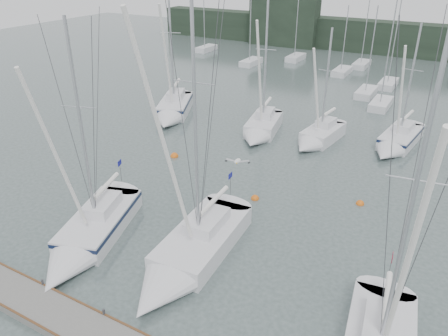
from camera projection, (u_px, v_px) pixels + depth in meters
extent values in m
plane|color=#414F4D|center=(191.00, 283.00, 22.12)|extent=(160.00, 160.00, 0.00)
cube|color=black|center=(405.00, 39.00, 69.33)|extent=(90.00, 4.00, 5.00)
cube|color=black|center=(284.00, 22.00, 75.90)|extent=(12.00, 3.00, 8.00)
cube|color=silver|center=(342.00, 72.00, 59.38)|extent=(1.80, 4.50, 0.90)
cylinder|color=#ABAEB4|center=(345.00, 38.00, 56.98)|extent=(0.12, 0.12, 8.14)
cube|color=silver|center=(206.00, 49.00, 73.34)|extent=(1.80, 4.50, 0.90)
cylinder|color=#ABAEB4|center=(204.00, 5.00, 69.86)|extent=(0.12, 0.12, 12.99)
cube|color=silver|center=(381.00, 104.00, 46.74)|extent=(1.80, 4.50, 0.90)
cylinder|color=#ABAEB4|center=(390.00, 42.00, 43.41)|extent=(0.12, 0.12, 12.31)
cube|color=silver|center=(388.00, 84.00, 53.84)|extent=(1.80, 4.50, 0.90)
cylinder|color=#ABAEB4|center=(396.00, 31.00, 50.61)|extent=(0.12, 0.12, 11.85)
cube|color=silver|center=(251.00, 62.00, 64.39)|extent=(1.80, 4.50, 0.90)
cylinder|color=#ABAEB4|center=(250.00, 30.00, 61.95)|extent=(0.12, 0.12, 8.33)
cube|color=silver|center=(361.00, 65.00, 63.04)|extent=(1.80, 4.50, 0.90)
cylinder|color=#ABAEB4|center=(368.00, 12.00, 59.40)|extent=(0.12, 0.12, 13.67)
cube|color=silver|center=(366.00, 93.00, 50.52)|extent=(1.80, 4.50, 0.90)
cylinder|color=#ABAEB4|center=(372.00, 50.00, 47.89)|extent=(0.12, 0.12, 9.17)
cube|color=silver|center=(296.00, 58.00, 67.08)|extent=(1.80, 4.50, 0.90)
cylinder|color=#ABAEB4|center=(298.00, 8.00, 63.41)|extent=(0.12, 0.12, 13.82)
cube|color=silver|center=(101.00, 224.00, 26.13)|extent=(4.63, 7.00, 1.43)
cone|color=silver|center=(60.00, 274.00, 22.09)|extent=(3.49, 3.49, 2.77)
cube|color=silver|center=(102.00, 205.00, 26.09)|extent=(2.25, 2.93, 0.67)
cylinder|color=#ABAEB4|center=(81.00, 128.00, 22.90)|extent=(0.17, 0.17, 11.25)
cylinder|color=white|center=(106.00, 186.00, 26.42)|extent=(1.23, 3.08, 0.27)
cube|color=#0E1936|center=(100.00, 217.00, 25.92)|extent=(4.65, 7.02, 0.24)
cube|color=navy|center=(120.00, 163.00, 28.05)|extent=(0.18, 0.50, 0.34)
cube|color=silver|center=(203.00, 241.00, 24.59)|extent=(3.54, 7.08, 1.44)
cone|color=silver|center=(155.00, 297.00, 20.62)|extent=(3.26, 3.16, 3.06)
cube|color=silver|center=(207.00, 221.00, 24.51)|extent=(1.87, 2.86, 0.67)
cylinder|color=#ABAEB4|center=(195.00, 112.00, 20.72)|extent=(0.17, 0.17, 14.17)
cylinder|color=white|center=(214.00, 200.00, 24.85)|extent=(0.50, 3.37, 0.27)
cube|color=navy|center=(230.00, 176.00, 26.44)|extent=(0.06, 0.52, 0.34)
cube|color=silver|center=(383.00, 324.00, 17.83)|extent=(1.81, 2.68, 0.64)
cylinder|color=#ABAEB4|center=(410.00, 213.00, 14.46)|extent=(0.16, 0.16, 12.40)
cylinder|color=white|center=(388.00, 296.00, 18.12)|extent=(0.64, 3.07, 0.25)
cube|color=maroon|center=(392.00, 257.00, 19.61)|extent=(0.08, 0.49, 0.33)
cube|color=silver|center=(175.00, 108.00, 45.31)|extent=(5.10, 6.79, 1.68)
cone|color=silver|center=(167.00, 123.00, 41.36)|extent=(3.64, 3.57, 2.79)
cube|color=silver|center=(176.00, 95.00, 45.26)|extent=(2.42, 2.89, 0.78)
cylinder|color=#ABAEB4|center=(171.00, 45.00, 42.02)|extent=(0.20, 0.20, 11.28)
cylinder|color=white|center=(176.00, 83.00, 45.41)|extent=(1.53, 2.88, 0.31)
cube|color=#0E1936|center=(175.00, 102.00, 45.06)|extent=(5.12, 6.82, 0.28)
cube|color=silver|center=(264.00, 126.00, 40.63)|extent=(3.50, 5.61, 1.52)
cone|color=silver|center=(254.00, 141.00, 37.47)|extent=(2.92, 2.69, 2.54)
cube|color=silver|center=(265.00, 113.00, 40.57)|extent=(1.77, 2.32, 0.71)
cylinder|color=#ABAEB4|center=(266.00, 62.00, 37.62)|extent=(0.18, 0.18, 10.58)
cylinder|color=white|center=(267.00, 102.00, 40.62)|extent=(0.78, 2.55, 0.28)
cube|color=silver|center=(322.00, 135.00, 38.65)|extent=(2.89, 4.89, 1.45)
cone|color=silver|center=(305.00, 147.00, 36.27)|extent=(2.55, 2.27, 2.32)
cube|color=silver|center=(326.00, 123.00, 38.52)|extent=(1.50, 2.00, 0.68)
cylinder|color=#ABAEB4|center=(327.00, 81.00, 36.19)|extent=(0.17, 0.17, 8.52)
cylinder|color=white|center=(329.00, 112.00, 38.45)|extent=(0.56, 2.28, 0.27)
cube|color=silver|center=(400.00, 139.00, 37.97)|extent=(3.08, 5.79, 1.40)
cone|color=silver|center=(385.00, 154.00, 35.12)|extent=(2.69, 2.65, 2.42)
cube|color=silver|center=(404.00, 126.00, 37.85)|extent=(1.59, 2.36, 0.65)
cylinder|color=#ABAEB4|center=(410.00, 81.00, 35.36)|extent=(0.17, 0.17, 9.05)
cylinder|color=white|center=(408.00, 115.00, 37.94)|extent=(0.59, 2.72, 0.26)
cube|color=#0E1936|center=(401.00, 134.00, 37.76)|extent=(3.10, 5.82, 0.23)
sphere|color=#DB6013|center=(255.00, 199.00, 29.62)|extent=(0.56, 0.56, 0.56)
sphere|color=#DB6013|center=(360.00, 204.00, 29.01)|extent=(0.54, 0.54, 0.54)
sphere|color=#DB6013|center=(174.00, 156.00, 35.71)|extent=(0.66, 0.66, 0.66)
ellipsoid|color=silver|center=(237.00, 161.00, 19.86)|extent=(0.37, 0.52, 0.21)
cube|color=#96999F|center=(231.00, 160.00, 19.90)|extent=(0.49, 0.29, 0.12)
cube|color=#96999F|center=(244.00, 161.00, 19.80)|extent=(0.49, 0.29, 0.12)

